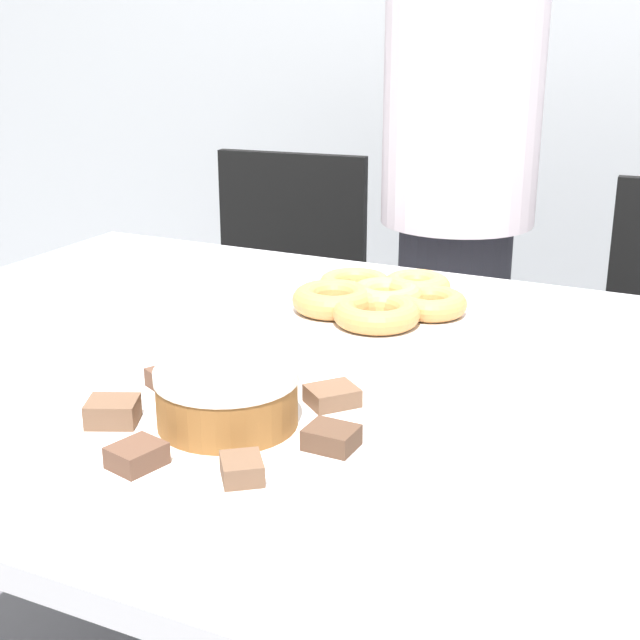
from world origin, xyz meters
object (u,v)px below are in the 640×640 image
(person_standing, at_px, (458,199))
(plate_donuts, at_px, (385,310))
(office_chair_left, at_px, (272,344))
(plate_cake, at_px, (228,428))
(frosted_cake, at_px, (227,397))

(person_standing, xyz_separation_m, plate_donuts, (0.05, -0.54, -0.08))
(person_standing, height_order, plate_donuts, person_standing)
(person_standing, height_order, office_chair_left, person_standing)
(person_standing, bearing_deg, plate_cake, -87.05)
(plate_cake, bearing_deg, plate_donuts, 89.73)
(person_standing, height_order, plate_cake, person_standing)
(plate_donuts, bearing_deg, frosted_cake, -90.27)
(person_standing, bearing_deg, plate_donuts, -84.27)
(office_chair_left, distance_m, frosted_cake, 1.29)
(office_chair_left, xyz_separation_m, frosted_cake, (0.55, -1.10, 0.39))
(plate_donuts, relative_size, frosted_cake, 2.46)
(office_chair_left, height_order, plate_cake, office_chair_left)
(plate_cake, bearing_deg, frosted_cake, -63.43)
(person_standing, distance_m, plate_cake, 1.01)
(person_standing, distance_m, office_chair_left, 0.66)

